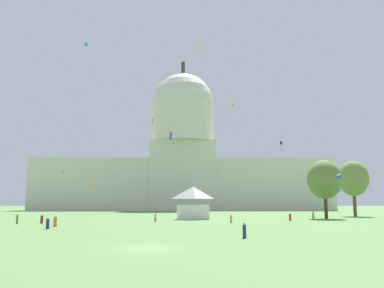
# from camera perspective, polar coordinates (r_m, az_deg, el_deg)

# --- Properties ---
(ground_plane) EXTENTS (800.00, 800.00, 0.00)m
(ground_plane) POSITION_cam_1_polar(r_m,az_deg,el_deg) (31.23, -6.50, -14.72)
(ground_plane) COLOR #567F42
(capitol_building) EXTENTS (134.65, 29.12, 70.02)m
(capitol_building) POSITION_cam_1_polar(r_m,az_deg,el_deg) (182.23, -1.33, -2.05)
(capitol_building) COLOR beige
(capitol_building) RESTS_ON ground_plane
(event_tent) EXTENTS (7.02, 5.10, 6.76)m
(event_tent) POSITION_cam_1_polar(r_m,az_deg,el_deg) (83.08, 0.14, -8.47)
(event_tent) COLOR white
(event_tent) RESTS_ON ground_plane
(tree_east_mid) EXTENTS (9.75, 10.27, 14.11)m
(tree_east_mid) POSITION_cam_1_polar(r_m,az_deg,el_deg) (109.77, 22.25, -4.65)
(tree_east_mid) COLOR brown
(tree_east_mid) RESTS_ON ground_plane
(tree_east_near) EXTENTS (9.90, 10.52, 12.77)m
(tree_east_near) POSITION_cam_1_polar(r_m,az_deg,el_deg) (91.96, 18.59, -4.89)
(tree_east_near) COLOR #42301E
(tree_east_near) RESTS_ON ground_plane
(person_tan_near_tree_west) EXTENTS (0.58, 0.58, 1.66)m
(person_tan_near_tree_west) POSITION_cam_1_polar(r_m,az_deg,el_deg) (85.68, 17.10, -9.89)
(person_tan_near_tree_west) COLOR tan
(person_tan_near_tree_west) RESTS_ON ground_plane
(person_navy_mid_center) EXTENTS (0.49, 0.49, 1.50)m
(person_navy_mid_center) POSITION_cam_1_polar(r_m,az_deg,el_deg) (39.70, 7.58, -12.36)
(person_navy_mid_center) COLOR navy
(person_navy_mid_center) RESTS_ON ground_plane
(person_tan_front_left) EXTENTS (0.48, 0.48, 1.46)m
(person_tan_front_left) POSITION_cam_1_polar(r_m,az_deg,el_deg) (69.24, 5.65, -10.72)
(person_tan_front_left) COLOR tan
(person_tan_front_left) RESTS_ON ground_plane
(person_maroon_back_center) EXTENTS (0.61, 0.61, 1.52)m
(person_maroon_back_center) POSITION_cam_1_polar(r_m,az_deg,el_deg) (71.13, -20.88, -10.14)
(person_maroon_back_center) COLOR maroon
(person_maroon_back_center) RESTS_ON ground_plane
(person_maroon_front_center) EXTENTS (0.55, 0.55, 1.48)m
(person_maroon_front_center) POSITION_cam_1_polar(r_m,az_deg,el_deg) (79.47, 14.00, -10.21)
(person_maroon_front_center) COLOR maroon
(person_maroon_front_center) RESTS_ON ground_plane
(person_orange_lawn_far_right) EXTENTS (0.45, 0.45, 1.48)m
(person_orange_lawn_far_right) POSITION_cam_1_polar(r_m,az_deg,el_deg) (73.00, -5.32, -10.58)
(person_orange_lawn_far_right) COLOR orange
(person_orange_lawn_far_right) RESTS_ON ground_plane
(person_orange_lawn_far_left) EXTENTS (0.67, 0.67, 1.59)m
(person_orange_lawn_far_left) POSITION_cam_1_polar(r_m,az_deg,el_deg) (61.17, -19.15, -10.56)
(person_orange_lawn_far_left) COLOR orange
(person_orange_lawn_far_left) RESTS_ON ground_plane
(person_olive_near_tent) EXTENTS (0.41, 0.41, 1.66)m
(person_olive_near_tent) POSITION_cam_1_polar(r_m,az_deg,el_deg) (71.18, -23.92, -9.88)
(person_olive_near_tent) COLOR olive
(person_olive_near_tent) RESTS_ON ground_plane
(person_navy_near_tree_east) EXTENTS (0.57, 0.57, 1.52)m
(person_navy_near_tree_east) POSITION_cam_1_polar(r_m,az_deg,el_deg) (56.18, -20.13, -10.76)
(person_navy_near_tree_east) COLOR navy
(person_navy_near_tree_east) RESTS_ON ground_plane
(kite_black_mid) EXTENTS (0.79, 0.72, 3.43)m
(kite_black_mid) POSITION_cam_1_polar(r_m,az_deg,el_deg) (148.06, 12.76, 0.04)
(kite_black_mid) COLOR black
(kite_gold_high) EXTENTS (1.38, 1.93, 4.54)m
(kite_gold_high) POSITION_cam_1_polar(r_m,az_deg,el_deg) (126.50, 1.03, 14.11)
(kite_gold_high) COLOR gold
(kite_lime_low) EXTENTS (1.05, 0.17, 3.78)m
(kite_lime_low) POSITION_cam_1_polar(r_m,az_deg,el_deg) (154.98, -1.55, -4.58)
(kite_lime_low) COLOR #8CD133
(kite_white_low) EXTENTS (1.08, 0.54, 1.31)m
(kite_white_low) POSITION_cam_1_polar(r_m,az_deg,el_deg) (129.72, -19.86, -1.56)
(kite_white_low) COLOR white
(kite_yellow_high) EXTENTS (1.11, 1.13, 1.13)m
(kite_yellow_high) POSITION_cam_1_polar(r_m,az_deg,el_deg) (149.21, 5.88, 5.67)
(kite_yellow_high) COLOR yellow
(kite_violet_low) EXTENTS (0.50, 0.54, 1.26)m
(kite_violet_low) POSITION_cam_1_polar(r_m,az_deg,el_deg) (61.15, -3.10, 1.15)
(kite_violet_low) COLOR purple
(kite_orange_low) EXTENTS (0.95, 1.11, 1.20)m
(kite_orange_low) POSITION_cam_1_polar(r_m,az_deg,el_deg) (133.78, -14.27, -5.91)
(kite_orange_low) COLOR orange
(kite_magenta_mid) EXTENTS (1.60, 1.52, 0.30)m
(kite_magenta_mid) POSITION_cam_1_polar(r_m,az_deg,el_deg) (153.86, 10.95, -1.35)
(kite_magenta_mid) COLOR #D1339E
(kite_pink_low) EXTENTS (1.43, 1.40, 4.30)m
(kite_pink_low) POSITION_cam_1_polar(r_m,az_deg,el_deg) (127.94, -18.08, -3.83)
(kite_pink_low) COLOR pink
(kite_turquoise_high) EXTENTS (1.34, 1.31, 1.12)m
(kite_turquoise_high) POSITION_cam_1_polar(r_m,az_deg,el_deg) (149.44, -15.05, 13.69)
(kite_turquoise_high) COLOR teal
(kite_red_mid) EXTENTS (0.63, 0.86, 3.77)m
(kite_red_mid) POSITION_cam_1_polar(r_m,az_deg,el_deg) (115.57, -5.72, 3.21)
(kite_red_mid) COLOR red
(kite_blue_low) EXTENTS (0.94, 0.92, 4.16)m
(kite_blue_low) POSITION_cam_1_polar(r_m,az_deg,el_deg) (83.06, 20.47, -4.48)
(kite_blue_low) COLOR blue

